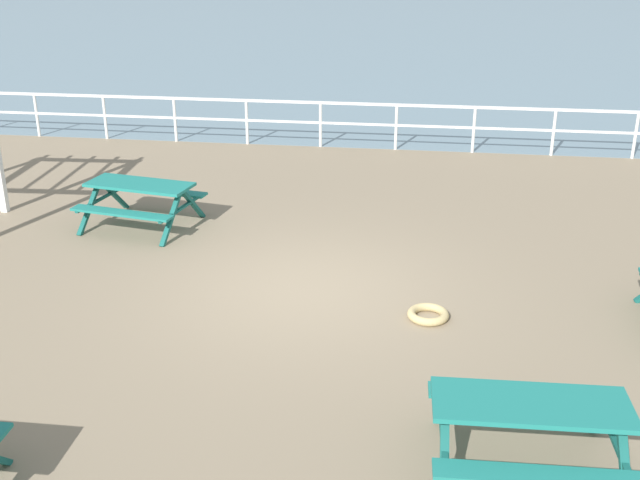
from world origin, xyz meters
The scene contains 5 objects.
ground_plane centered at (0.00, 0.00, -0.10)m, with size 30.00×24.00×0.20m, color gray.
seaward_railing centered at (0.00, 7.75, 0.74)m, with size 23.07×0.07×1.08m.
picnic_table_near_left centered at (-3.18, 2.09, 0.58)m, with size 2.04×1.81×0.80m.
picnic_table_mid_centre centered at (2.70, -3.66, 0.58)m, with size 1.86×1.61×0.80m.
rope_coil centered at (1.76, -0.65, 0.06)m, with size 0.55×0.55×0.11m, color tan.
Camera 1 is at (1.64, -9.80, 4.75)m, focal length 43.20 mm.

